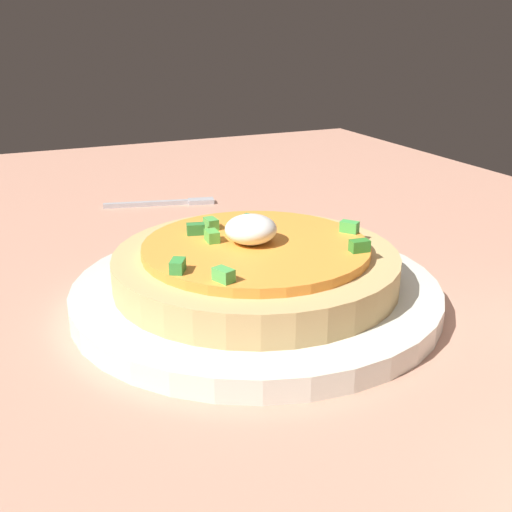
# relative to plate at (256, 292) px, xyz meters

# --- Properties ---
(dining_table) EXTENTS (1.16, 0.87, 0.03)m
(dining_table) POSITION_rel_plate_xyz_m (-0.07, 0.03, -0.02)
(dining_table) COLOR tan
(dining_table) RESTS_ON ground
(plate) EXTENTS (0.26, 0.26, 0.02)m
(plate) POSITION_rel_plate_xyz_m (0.00, 0.00, 0.00)
(plate) COLOR silver
(plate) RESTS_ON dining_table
(pizza) EXTENTS (0.20, 0.20, 0.05)m
(pizza) POSITION_rel_plate_xyz_m (-0.00, -0.00, 0.02)
(pizza) COLOR tan
(pizza) RESTS_ON plate
(fork) EXTENTS (0.04, 0.12, 0.00)m
(fork) POSITION_rel_plate_xyz_m (-0.27, 0.02, -0.01)
(fork) COLOR #B7B7BC
(fork) RESTS_ON dining_table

